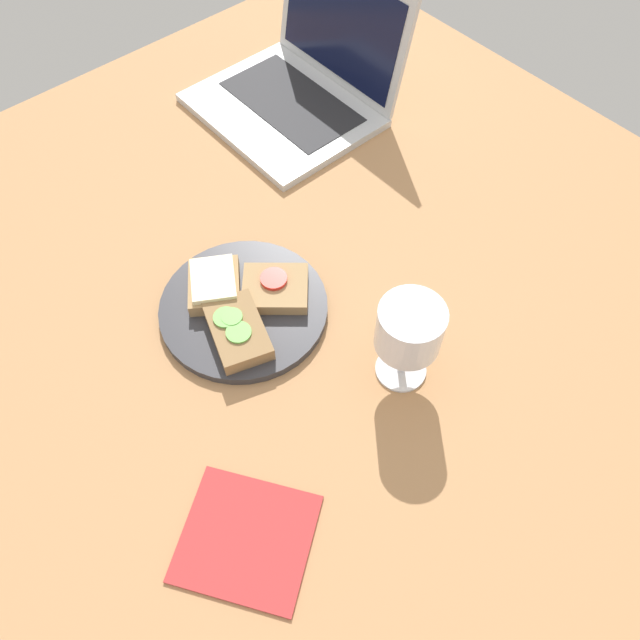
# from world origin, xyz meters

# --- Properties ---
(wooden_table) EXTENTS (1.40, 1.40, 0.03)m
(wooden_table) POSITION_xyz_m (0.00, 0.00, 0.01)
(wooden_table) COLOR #B27F51
(wooden_table) RESTS_ON ground
(plate) EXTENTS (0.24, 0.24, 0.01)m
(plate) POSITION_xyz_m (-0.05, -0.06, 0.04)
(plate) COLOR #333338
(plate) RESTS_ON wooden_table
(sandwich_with_tomato) EXTENTS (0.12, 0.12, 0.03)m
(sandwich_with_tomato) POSITION_xyz_m (-0.03, -0.01, 0.05)
(sandwich_with_tomato) COLOR #A88456
(sandwich_with_tomato) RESTS_ON plate
(sandwich_with_cheese) EXTENTS (0.12, 0.11, 0.03)m
(sandwich_with_cheese) POSITION_xyz_m (-0.10, -0.08, 0.06)
(sandwich_with_cheese) COLOR #A88456
(sandwich_with_cheese) RESTS_ON plate
(sandwich_with_cucumber) EXTENTS (0.13, 0.10, 0.03)m
(sandwich_with_cucumber) POSITION_xyz_m (-0.01, -0.10, 0.06)
(sandwich_with_cucumber) COLOR #937047
(sandwich_with_cucumber) RESTS_ON plate
(wine_glass) EXTENTS (0.09, 0.09, 0.14)m
(wine_glass) POSITION_xyz_m (0.17, 0.04, 0.13)
(wine_glass) COLOR white
(wine_glass) RESTS_ON wooden_table
(laptop) EXTENTS (0.32, 0.29, 0.22)m
(laptop) POSITION_xyz_m (-0.35, 0.31, 0.07)
(laptop) COLOR silver
(laptop) RESTS_ON wooden_table
(napkin) EXTENTS (0.20, 0.20, 0.00)m
(napkin) POSITION_xyz_m (0.21, -0.26, 0.03)
(napkin) COLOR #B23333
(napkin) RESTS_ON wooden_table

